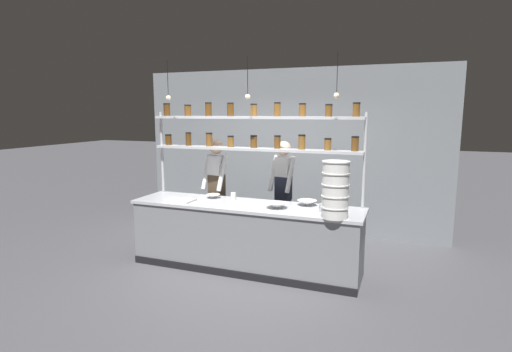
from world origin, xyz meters
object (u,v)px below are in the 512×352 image
cutting_board (180,200)px  serving_cup_front (233,196)px  spice_shelf_unit (253,136)px  prep_bowl_near_left (213,196)px  container_stack (335,190)px  prep_bowl_center_front (276,206)px  serving_cup_by_board (323,208)px  chef_center (283,189)px  chef_left (217,187)px  prep_bowl_center_back (307,203)px

cutting_board → serving_cup_front: size_ratio=3.87×
spice_shelf_unit → prep_bowl_near_left: bearing=-166.6°
container_stack → cutting_board: size_ratio=1.70×
container_stack → prep_bowl_near_left: size_ratio=3.32×
prep_bowl_center_front → prep_bowl_near_left: bearing=165.5°
cutting_board → serving_cup_by_board: size_ratio=3.93×
spice_shelf_unit → serving_cup_by_board: (1.08, -0.37, -0.86)m
spice_shelf_unit → serving_cup_front: bearing=-151.3°
prep_bowl_near_left → serving_cup_by_board: bearing=-7.9°
chef_center → container_stack: chef_center is taller
chef_left → cutting_board: size_ratio=4.37×
spice_shelf_unit → container_stack: bearing=-25.6°
cutting_board → chef_center: bearing=38.6°
container_stack → cutting_board: 2.23m
chef_center → prep_bowl_center_front: size_ratio=6.25×
chef_center → cutting_board: bearing=-129.7°
cutting_board → container_stack: bearing=-3.2°
prep_bowl_near_left → serving_cup_by_board: serving_cup_by_board is taller
chef_left → prep_bowl_center_front: bearing=-19.5°
chef_center → cutting_board: size_ratio=4.33×
serving_cup_front → prep_bowl_near_left: bearing=179.6°
serving_cup_front → spice_shelf_unit: bearing=28.7°
prep_bowl_center_back → serving_cup_by_board: 0.36m
spice_shelf_unit → serving_cup_front: size_ratio=30.04×
spice_shelf_unit → serving_cup_front: (-0.26, -0.14, -0.86)m
serving_cup_front → chef_center: bearing=48.8°
chef_left → prep_bowl_center_back: bearing=-3.9°
prep_bowl_center_front → serving_cup_front: serving_cup_front is taller
chef_left → container_stack: bearing=-14.1°
cutting_board → serving_cup_by_board: 2.02m
prep_bowl_center_back → container_stack: bearing=-47.4°
chef_center → prep_bowl_center_front: 0.92m
chef_left → chef_center: (1.00, 0.27, -0.01)m
spice_shelf_unit → cutting_board: size_ratio=7.75×
prep_bowl_near_left → cutting_board: bearing=-135.2°
prep_bowl_center_front → serving_cup_by_board: size_ratio=2.72×
serving_cup_by_board → chef_center: bearing=132.2°
spice_shelf_unit → chef_left: (-0.70, 0.23, -0.82)m
cutting_board → prep_bowl_center_front: size_ratio=1.44×
spice_shelf_unit → prep_bowl_center_back: spice_shelf_unit is taller
chef_left → cutting_board: bearing=-98.7°
prep_bowl_center_front → serving_cup_front: bearing=159.8°
prep_bowl_near_left → serving_cup_front: 0.32m
spice_shelf_unit → cutting_board: bearing=-152.4°
cutting_board → serving_cup_by_board: serving_cup_by_board is taller
spice_shelf_unit → prep_bowl_near_left: 1.07m
spice_shelf_unit → chef_center: bearing=58.7°
spice_shelf_unit → prep_bowl_center_back: 1.21m
spice_shelf_unit → chef_left: size_ratio=1.78×
container_stack → serving_cup_front: container_stack is taller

